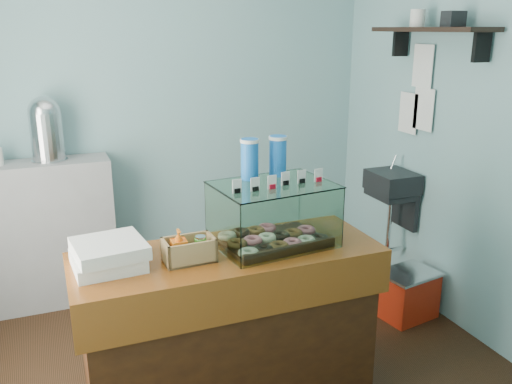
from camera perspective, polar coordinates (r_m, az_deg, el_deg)
name	(u,v)px	position (r m, az deg, el deg)	size (l,w,h in m)	color
ground	(217,373)	(3.47, -4.13, -18.49)	(3.50, 3.50, 0.00)	black
room_shell	(214,89)	(2.87, -4.40, 10.75)	(3.54, 3.04, 2.82)	#78A5AF
counter	(230,327)	(3.02, -2.80, -14.02)	(1.60, 0.60, 0.90)	#3E1E0C
back_shelf	(44,235)	(4.29, -21.40, -4.22)	(1.00, 0.32, 1.10)	gray
display_case	(271,212)	(2.89, 1.55, -2.09)	(0.65, 0.50, 0.55)	black
condiment_crate	(188,250)	(2.70, -7.20, -6.04)	(0.26, 0.16, 0.17)	#A38451
pastry_boxes	(108,254)	(2.72, -15.27, -6.36)	(0.36, 0.36, 0.13)	silver
coffee_urn	(46,127)	(4.10, -21.24, 6.36)	(0.25, 0.25, 0.46)	silver
red_cooler	(407,294)	(4.11, 15.66, -10.29)	(0.44, 0.36, 0.35)	red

